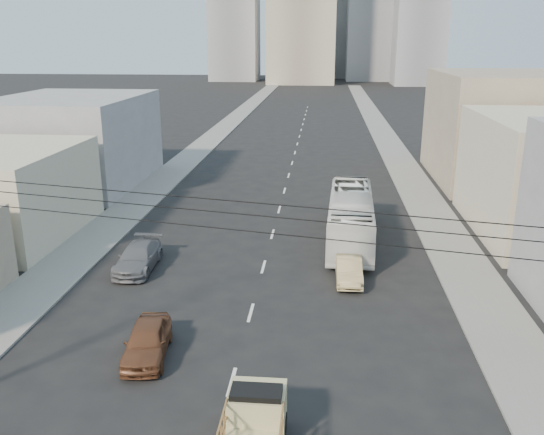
% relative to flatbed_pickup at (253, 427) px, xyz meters
% --- Properties ---
extents(sidewalk_left, '(3.50, 180.00, 0.12)m').
position_rel_flatbed_pickup_xyz_m(sidewalk_left, '(-13.12, 66.11, -1.03)').
color(sidewalk_left, slate).
rests_on(sidewalk_left, ground).
extents(sidewalk_right, '(3.50, 180.00, 0.12)m').
position_rel_flatbed_pickup_xyz_m(sidewalk_right, '(10.38, 66.11, -1.03)').
color(sidewalk_right, slate).
rests_on(sidewalk_right, ground).
extents(lane_dashes, '(0.15, 104.00, 0.01)m').
position_rel_flatbed_pickup_xyz_m(lane_dashes, '(-1.37, 49.11, -1.09)').
color(lane_dashes, silver).
rests_on(lane_dashes, ground).
extents(flatbed_pickup, '(1.95, 4.41, 1.90)m').
position_rel_flatbed_pickup_xyz_m(flatbed_pickup, '(0.00, 0.00, 0.00)').
color(flatbed_pickup, tan).
rests_on(flatbed_pickup, ground).
extents(city_bus, '(3.27, 12.01, 3.32)m').
position_rel_flatbed_pickup_xyz_m(city_bus, '(3.89, 21.19, 0.56)').
color(city_bus, white).
rests_on(city_bus, ground).
extents(sedan_brown, '(2.22, 4.46, 1.46)m').
position_rel_flatbed_pickup_xyz_m(sedan_brown, '(-5.21, 5.68, -0.37)').
color(sedan_brown, brown).
rests_on(sedan_brown, ground).
extents(sedan_tan, '(1.45, 4.03, 1.32)m').
position_rel_flatbed_pickup_xyz_m(sedan_tan, '(3.57, 14.54, -0.43)').
color(sedan_tan, tan).
rests_on(sedan_tan, ground).
extents(sedan_grey, '(2.16, 5.05, 1.45)m').
position_rel_flatbed_pickup_xyz_m(sedan_grey, '(-8.61, 15.14, -0.37)').
color(sedan_grey, slate).
rests_on(sedan_grey, ground).
extents(overhead_wires, '(23.01, 5.02, 0.72)m').
position_rel_flatbed_pickup_xyz_m(overhead_wires, '(-1.37, -2.39, 7.87)').
color(overhead_wires, black).
rests_on(overhead_wires, ground).
extents(bldg_right_far, '(12.00, 16.00, 10.00)m').
position_rel_flatbed_pickup_xyz_m(bldg_right_far, '(18.63, 40.11, 3.91)').
color(bldg_right_far, gray).
rests_on(bldg_right_far, ground).
extents(bldg_left_far, '(12.00, 16.00, 8.00)m').
position_rel_flatbed_pickup_xyz_m(bldg_left_far, '(-20.87, 35.11, 2.91)').
color(bldg_left_far, gray).
rests_on(bldg_left_far, ground).
extents(midrise_ne, '(16.00, 16.00, 40.00)m').
position_rel_flatbed_pickup_xyz_m(midrise_ne, '(16.63, 181.11, 18.91)').
color(midrise_ne, gray).
rests_on(midrise_ne, ground).
extents(midrise_nw, '(15.00, 15.00, 34.00)m').
position_rel_flatbed_pickup_xyz_m(midrise_nw, '(-27.37, 176.11, 15.91)').
color(midrise_nw, gray).
rests_on(midrise_nw, ground).
extents(midrise_back, '(18.00, 18.00, 44.00)m').
position_rel_flatbed_pickup_xyz_m(midrise_back, '(4.63, 196.11, 20.91)').
color(midrise_back, gray).
rests_on(midrise_back, ground).
extents(midrise_east, '(14.00, 14.00, 28.00)m').
position_rel_flatbed_pickup_xyz_m(midrise_east, '(28.63, 161.11, 12.91)').
color(midrise_east, gray).
rests_on(midrise_east, ground).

